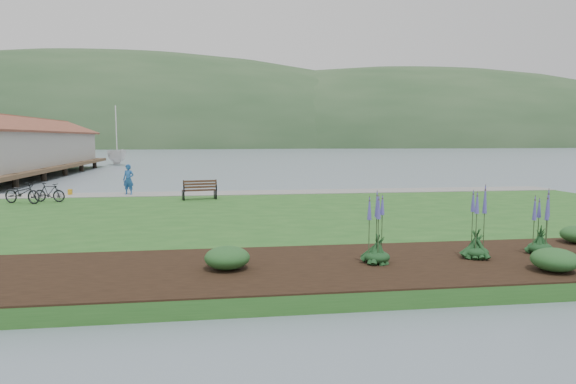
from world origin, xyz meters
The scene contains 17 objects.
ground centered at (0.00, 0.00, 0.00)m, with size 600.00×600.00×0.00m, color slate.
lawn centered at (0.00, -2.00, 0.20)m, with size 34.00×20.00×0.40m, color #24581F.
shoreline_path centered at (0.00, 6.90, 0.42)m, with size 34.00×2.20×0.03m, color gray.
garden_bed centered at (3.00, -9.80, 0.42)m, with size 24.00×4.40×0.04m, color black.
far_hillside centered at (20.00, 170.00, 0.00)m, with size 580.00×80.00×38.00m, color #2C4B2A, non-canonical shape.
pier_pavilion centered at (-20.00, 27.52, 2.64)m, with size 8.00×36.00×5.40m.
park_bench centered at (-3.63, 4.15, 0.91)m, with size 1.75×0.97×1.03m.
person centered at (-7.47, 6.81, 1.37)m, with size 0.71×0.49×1.95m, color #205193.
bicycle_a centered at (-11.80, 3.72, 0.92)m, with size 1.97×0.69×1.03m, color black.
bicycle_b centered at (-10.74, 4.17, 0.87)m, with size 1.55×0.45×0.93m, color black.
sailboat centered at (-15.12, 46.46, 0.00)m, with size 9.10×9.26×23.98m, color silver.
pannier centered at (-10.60, 7.20, 0.56)m, with size 0.19×0.29×0.31m, color #C48C17.
echium_0 centered at (3.62, -9.70, 1.16)m, with size 0.62×0.62×1.94m.
echium_1 centered at (5.53, -9.47, 1.13)m, with size 0.62×0.62×1.75m.
echium_4 centered at (0.97, -9.85, 1.27)m, with size 0.62×0.62×2.05m.
shrub_0 centered at (-2.65, -9.89, 0.70)m, with size 1.05×1.05×0.53m, color #1E4C21.
shrub_1 centered at (4.75, -11.15, 0.70)m, with size 1.04×1.04×0.52m, color #1E4C21.
Camera 1 is at (-2.92, -21.61, 3.47)m, focal length 32.00 mm.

